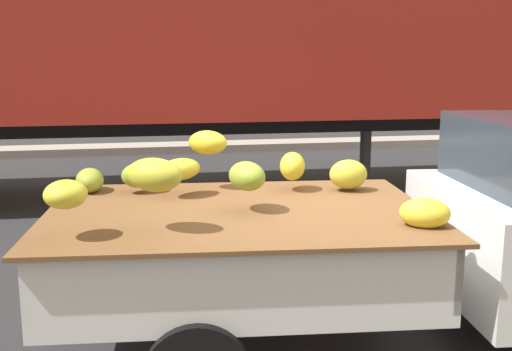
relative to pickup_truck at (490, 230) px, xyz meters
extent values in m
plane|color=#28282B|center=(-1.13, 0.32, -0.88)|extent=(220.00, 220.00, 0.00)
cube|color=gray|center=(-1.13, 9.84, -0.80)|extent=(80.00, 0.80, 0.16)
cube|color=white|center=(-1.87, 0.16, -0.30)|extent=(2.71, 1.98, 0.08)
cube|color=white|center=(-1.79, 1.01, -0.04)|extent=(2.56, 0.27, 0.44)
cube|color=white|center=(-1.94, -0.70, -0.04)|extent=(2.56, 0.27, 0.44)
cube|color=white|center=(-0.61, 0.05, -0.04)|extent=(0.20, 1.77, 0.44)
cube|color=white|center=(-3.12, 0.26, -0.04)|extent=(0.20, 1.77, 0.44)
cube|color=#B21914|center=(-1.79, 1.04, -0.08)|extent=(2.46, 0.22, 0.07)
cube|color=brown|center=(-1.87, 0.16, 0.19)|extent=(2.84, 2.11, 0.03)
ellipsoid|color=olive|center=(-2.95, 0.94, 0.29)|extent=(0.23, 0.33, 0.20)
ellipsoid|color=gold|center=(-0.91, 0.60, 0.34)|extent=(0.32, 0.26, 0.24)
ellipsoid|color=olive|center=(-2.56, 0.82, 0.35)|extent=(0.33, 0.27, 0.20)
ellipsoid|color=gold|center=(-2.98, -0.35, 0.47)|extent=(0.30, 0.32, 0.17)
ellipsoid|color=gold|center=(-2.01, 0.85, 0.59)|extent=(0.39, 0.36, 0.19)
ellipsoid|color=yellow|center=(-0.76, -0.47, 0.29)|extent=(0.39, 0.36, 0.20)
ellipsoid|color=olive|center=(-1.81, 0.10, 0.45)|extent=(0.31, 0.38, 0.20)
ellipsoid|color=gold|center=(-1.35, 0.70, 0.40)|extent=(0.26, 0.33, 0.23)
ellipsoid|color=gold|center=(-2.45, -0.30, 0.56)|extent=(0.44, 0.42, 0.21)
ellipsoid|color=gold|center=(-2.24, 0.64, 0.42)|extent=(0.42, 0.40, 0.17)
cylinder|color=black|center=(0.69, 0.79, -0.56)|extent=(0.65, 0.25, 0.64)
cylinder|color=black|center=(-2.10, 1.03, -0.56)|extent=(0.65, 0.25, 0.64)
cube|color=maroon|center=(-2.29, 5.46, 1.72)|extent=(12.02, 2.62, 2.70)
cube|color=black|center=(-2.29, 5.46, 0.22)|extent=(11.04, 0.51, 0.30)
cylinder|color=#38383A|center=(1.01, 5.43, -0.26)|extent=(0.18, 0.18, 1.25)
camera|label=1|loc=(-2.50, -4.08, 1.30)|focal=43.80mm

